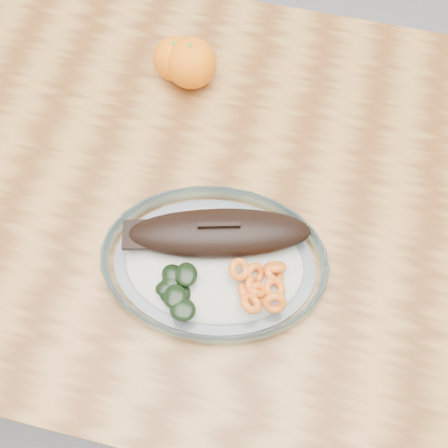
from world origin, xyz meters
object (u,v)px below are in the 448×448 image
object	(u,v)px
plated_meal	(215,260)
dining_table	(167,203)
orange_right	(175,59)
orange_left	(191,63)

from	to	relation	value
plated_meal	dining_table	bearing A→B (deg)	125.36
plated_meal	orange_right	size ratio (longest dim) A/B	8.66
orange_left	orange_right	xyz separation A→B (m)	(-0.03, 0.01, -0.01)
plated_meal	orange_left	xyz separation A→B (m)	(-0.12, 0.32, 0.02)
plated_meal	orange_right	distance (m)	0.36
orange_right	orange_left	bearing A→B (deg)	-13.43
plated_meal	orange_left	distance (m)	0.34
dining_table	orange_right	xyz separation A→B (m)	(-0.03, 0.20, 0.14)
plated_meal	orange_right	world-z (taller)	plated_meal
orange_right	dining_table	bearing A→B (deg)	-81.73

